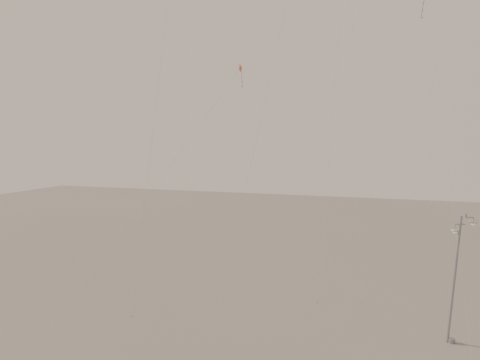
% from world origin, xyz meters
% --- Properties ---
extents(street_lamp, '(1.59, 0.77, 8.59)m').
position_xyz_m(street_lamp, '(11.54, 6.66, 4.58)').
color(street_lamp, '#94969C').
rests_on(street_lamp, ground).
extents(kite_0, '(3.32, 13.77, 32.20)m').
position_xyz_m(kite_0, '(-13.10, 14.61, 25.34)').
color(kite_0, maroon).
rests_on(kite_0, ground).
extents(kite_1, '(3.10, 11.07, 27.41)m').
position_xyz_m(kite_1, '(-0.13, 5.35, 19.72)').
color(kite_1, '#2E2726').
rests_on(kite_1, ground).
extents(kite_3, '(8.38, 15.45, 19.12)m').
position_xyz_m(kite_3, '(-6.56, 5.30, 13.31)').
color(kite_3, maroon).
rests_on(kite_3, ground).
extents(kite_4, '(3.24, 7.54, 23.52)m').
position_xyz_m(kite_4, '(9.82, 7.05, 17.85)').
color(kite_4, '#2E2726').
rests_on(kite_4, ground).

